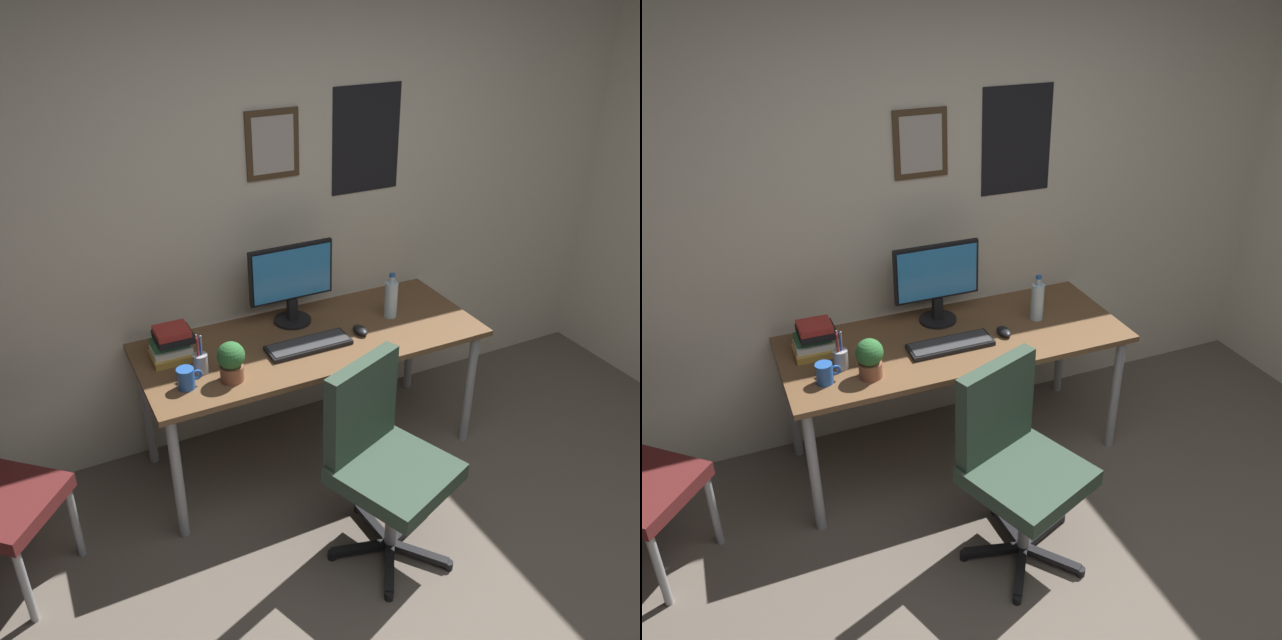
% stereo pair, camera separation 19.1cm
% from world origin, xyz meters
% --- Properties ---
extents(wall_back, '(4.40, 0.10, 2.60)m').
position_xyz_m(wall_back, '(0.00, 2.15, 1.30)').
color(wall_back, beige).
rests_on(wall_back, ground_plane).
extents(desk, '(1.77, 0.72, 0.73)m').
position_xyz_m(desk, '(-0.10, 1.71, 0.66)').
color(desk, brown).
rests_on(desk, ground_plane).
extents(office_chair, '(0.60, 0.60, 0.95)m').
position_xyz_m(office_chair, '(-0.12, 0.97, 0.53)').
color(office_chair, '#334738').
rests_on(office_chair, ground_plane).
extents(monitor, '(0.46, 0.20, 0.43)m').
position_xyz_m(monitor, '(-0.12, 1.91, 0.97)').
color(monitor, black).
rests_on(monitor, desk).
extents(keyboard, '(0.43, 0.15, 0.03)m').
position_xyz_m(keyboard, '(-0.16, 1.63, 0.74)').
color(keyboard, black).
rests_on(keyboard, desk).
extents(computer_mouse, '(0.06, 0.11, 0.04)m').
position_xyz_m(computer_mouse, '(0.14, 1.64, 0.75)').
color(computer_mouse, black).
rests_on(computer_mouse, desk).
extents(water_bottle, '(0.07, 0.07, 0.25)m').
position_xyz_m(water_bottle, '(0.38, 1.73, 0.84)').
color(water_bottle, silver).
rests_on(water_bottle, desk).
extents(coffee_mug_near, '(0.12, 0.08, 0.10)m').
position_xyz_m(coffee_mug_near, '(-0.80, 1.55, 0.78)').
color(coffee_mug_near, '#2659B2').
rests_on(coffee_mug_near, desk).
extents(potted_plant, '(0.13, 0.13, 0.19)m').
position_xyz_m(potted_plant, '(-0.60, 1.52, 0.84)').
color(potted_plant, brown).
rests_on(potted_plant, desk).
extents(pen_cup, '(0.07, 0.07, 0.20)m').
position_xyz_m(pen_cup, '(-0.71, 1.65, 0.78)').
color(pen_cup, '#9EA0A5').
rests_on(pen_cup, desk).
extents(book_stack_left, '(0.21, 0.18, 0.16)m').
position_xyz_m(book_stack_left, '(-0.79, 1.83, 0.81)').
color(book_stack_left, gold).
rests_on(book_stack_left, desk).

